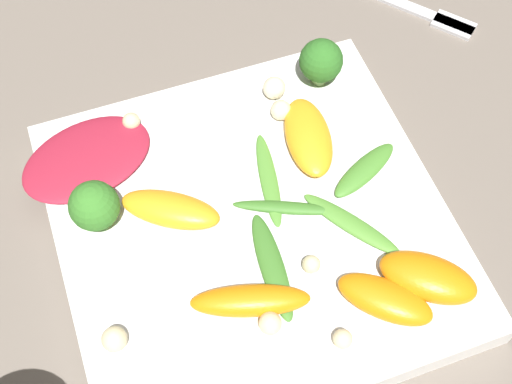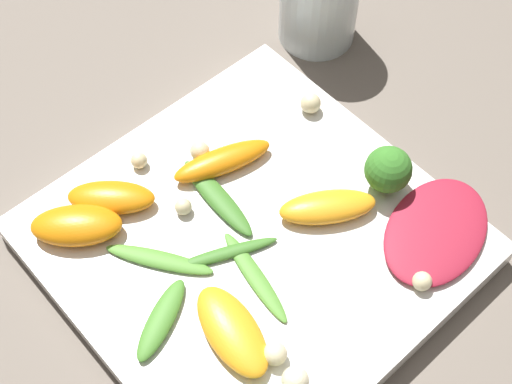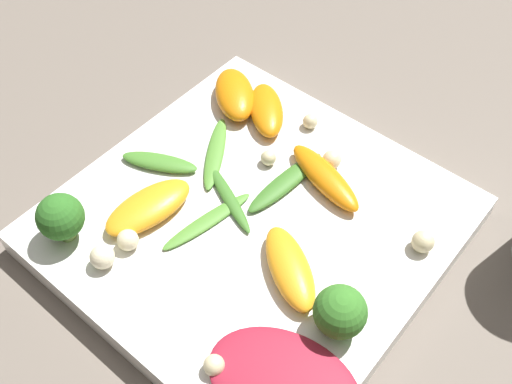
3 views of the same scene
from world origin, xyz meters
TOP-DOWN VIEW (x-y plane):
  - ground_plane at (0.00, 0.00)m, footprint 2.40×2.40m
  - plate at (0.00, 0.00)m, footprint 0.27×0.27m
  - radicchio_leaf_0 at (-0.10, 0.09)m, footprint 0.11×0.09m
  - orange_segment_0 at (0.06, -0.09)m, footprint 0.07×0.07m
  - orange_segment_1 at (-0.02, -0.06)m, footprint 0.08×0.04m
  - orange_segment_2 at (0.06, 0.05)m, footprint 0.05×0.08m
  - orange_segment_3 at (0.09, -0.09)m, footprint 0.07×0.07m
  - orange_segment_4 at (-0.05, 0.02)m, footprint 0.08×0.06m
  - broccoli_floret_0 at (0.09, 0.10)m, footprint 0.03×0.03m
  - broccoli_floret_1 at (-0.10, 0.04)m, footprint 0.04×0.04m
  - arugula_sprig_0 at (0.06, -0.03)m, footprint 0.06×0.07m
  - arugula_sprig_1 at (0.03, 0.00)m, footprint 0.08×0.04m
  - arugula_sprig_2 at (0.09, 0.01)m, footprint 0.07×0.04m
  - arugula_sprig_3 at (-0.00, -0.04)m, footprint 0.02×0.08m
  - arugula_sprig_4 at (0.02, 0.03)m, footprint 0.03×0.08m
  - macadamia_nut_0 at (0.02, -0.10)m, footprint 0.01×0.01m
  - macadamia_nut_1 at (-0.11, -0.06)m, footprint 0.02×0.02m
  - macadamia_nut_2 at (0.05, 0.10)m, footprint 0.02×0.02m
  - macadamia_nut_3 at (0.03, -0.05)m, footprint 0.01×0.01m
  - macadamia_nut_4 at (-0.02, -0.08)m, footprint 0.02×0.02m
  - macadamia_nut_5 at (0.05, 0.08)m, footprint 0.02×0.02m
  - macadamia_nut_6 at (-0.06, 0.11)m, footprint 0.01×0.01m

SIDE VIEW (x-z plane):
  - ground_plane at x=0.00m, z-range 0.00..0.00m
  - plate at x=0.00m, z-range 0.00..0.02m
  - arugula_sprig_4 at x=0.02m, z-range 0.02..0.03m
  - arugula_sprig_0 at x=0.06m, z-range 0.02..0.03m
  - arugula_sprig_1 at x=0.03m, z-range 0.02..0.03m
  - arugula_sprig_3 at x=0.00m, z-range 0.02..0.03m
  - arugula_sprig_2 at x=0.09m, z-range 0.02..0.03m
  - radicchio_leaf_0 at x=-0.10m, z-range 0.02..0.03m
  - macadamia_nut_3 at x=0.03m, z-range 0.02..0.04m
  - macadamia_nut_0 at x=0.02m, z-range 0.02..0.04m
  - macadamia_nut_6 at x=-0.06m, z-range 0.02..0.04m
  - macadamia_nut_4 at x=-0.02m, z-range 0.02..0.04m
  - orange_segment_1 at x=-0.02m, z-range 0.02..0.04m
  - orange_segment_2 at x=0.06m, z-range 0.02..0.04m
  - macadamia_nut_5 at x=0.05m, z-range 0.02..0.04m
  - macadamia_nut_1 at x=-0.11m, z-range 0.02..0.04m
  - orange_segment_4 at x=-0.05m, z-range 0.02..0.04m
  - orange_segment_0 at x=0.06m, z-range 0.02..0.04m
  - macadamia_nut_2 at x=0.05m, z-range 0.02..0.04m
  - orange_segment_3 at x=0.09m, z-range 0.02..0.04m
  - broccoli_floret_1 at x=-0.10m, z-range 0.03..0.07m
  - broccoli_floret_0 at x=0.09m, z-range 0.03..0.07m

